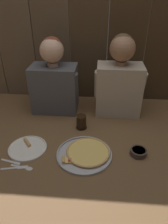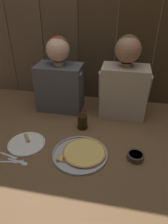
# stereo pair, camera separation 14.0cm
# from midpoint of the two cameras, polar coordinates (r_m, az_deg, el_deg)

# --- Properties ---
(ground_plane) EXTENTS (3.20, 3.20, 0.00)m
(ground_plane) POSITION_cam_midpoint_polar(r_m,az_deg,el_deg) (1.42, 1.72, -8.31)
(ground_plane) COLOR brown
(pizza_tray) EXTENTS (0.35, 0.35, 0.03)m
(pizza_tray) POSITION_cam_midpoint_polar(r_m,az_deg,el_deg) (1.33, 2.45, -11.30)
(pizza_tray) COLOR #B2B2B7
(pizza_tray) RESTS_ON ground
(dinner_plate) EXTENTS (0.25, 0.25, 0.03)m
(dinner_plate) POSITION_cam_midpoint_polar(r_m,az_deg,el_deg) (1.43, -12.78, -8.56)
(dinner_plate) COLOR white
(dinner_plate) RESTS_ON ground
(drinking_glass) EXTENTS (0.08, 0.08, 0.10)m
(drinking_glass) POSITION_cam_midpoint_polar(r_m,az_deg,el_deg) (1.53, 2.20, -2.77)
(drinking_glass) COLOR black
(drinking_glass) RESTS_ON ground
(dipping_bowl) EXTENTS (0.10, 0.10, 0.04)m
(dipping_bowl) POSITION_cam_midpoint_polar(r_m,az_deg,el_deg) (1.35, 16.91, -11.63)
(dipping_bowl) COLOR #3D332D
(dipping_bowl) RESTS_ON ground
(table_fork) EXTENTS (0.13, 0.05, 0.01)m
(table_fork) POSITION_cam_midpoint_polar(r_m,az_deg,el_deg) (1.38, -17.11, -11.49)
(table_fork) COLOR silver
(table_fork) RESTS_ON ground
(table_knife) EXTENTS (0.16, 0.05, 0.01)m
(table_knife) POSITION_cam_midpoint_polar(r_m,az_deg,el_deg) (1.34, -16.57, -13.05)
(table_knife) COLOR silver
(table_knife) RESTS_ON ground
(table_spoon) EXTENTS (0.14, 0.04, 0.01)m
(table_spoon) POSITION_cam_midpoint_polar(r_m,az_deg,el_deg) (1.31, -13.95, -13.37)
(table_spoon) COLOR silver
(table_spoon) RESTS_ON ground
(diner_left) EXTENTS (0.40, 0.23, 0.60)m
(diner_left) POSITION_cam_midpoint_polar(r_m,az_deg,el_deg) (1.70, -4.34, 9.03)
(diner_left) COLOR #4C4C51
(diner_left) RESTS_ON ground
(diner_right) EXTENTS (0.39, 0.22, 0.63)m
(diner_right) POSITION_cam_midpoint_polar(r_m,az_deg,el_deg) (1.64, 13.54, 8.20)
(diner_right) COLOR #B2A38E
(diner_right) RESTS_ON ground
(wooden_backdrop_wall) EXTENTS (2.19, 0.03, 1.40)m
(wooden_backdrop_wall) POSITION_cam_midpoint_polar(r_m,az_deg,el_deg) (1.80, 6.26, 24.48)
(wooden_backdrop_wall) COLOR brown
(wooden_backdrop_wall) RESTS_ON ground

